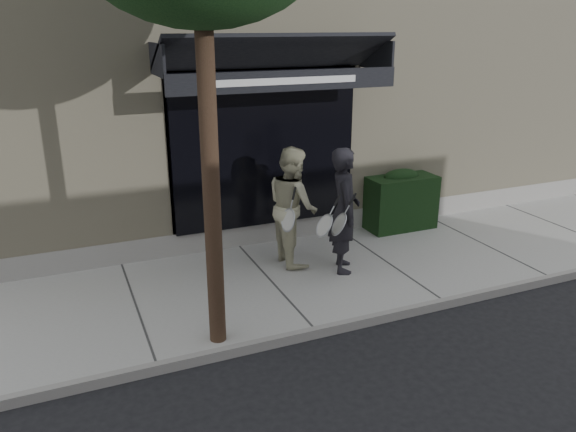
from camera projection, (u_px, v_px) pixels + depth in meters
name	position (u px, v px, depth m)	size (l,w,h in m)	color
ground	(383.00, 266.00, 9.26)	(80.00, 80.00, 0.00)	black
sidewalk	(384.00, 263.00, 9.24)	(20.00, 3.00, 0.12)	#A2A19D
curb	(443.00, 303.00, 7.89)	(20.00, 0.10, 0.14)	gray
building_facade	(272.00, 73.00, 12.69)	(14.30, 8.04, 5.64)	beige
hedge	(400.00, 200.00, 10.54)	(1.30, 0.70, 1.14)	black
pedestrian_front	(344.00, 210.00, 8.57)	(0.93, 0.86, 1.95)	black
pedestrian_back	(293.00, 206.00, 8.88)	(0.73, 0.97, 1.90)	#B7B392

